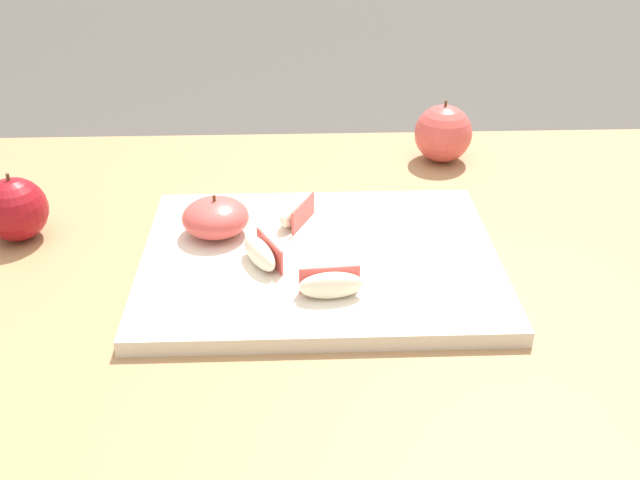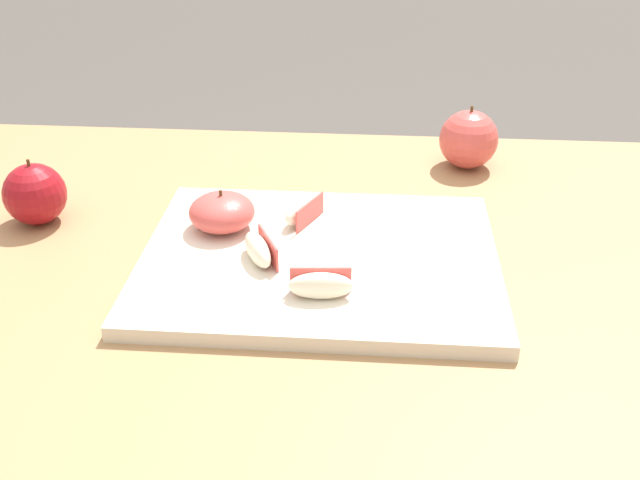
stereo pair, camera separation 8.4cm
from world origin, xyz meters
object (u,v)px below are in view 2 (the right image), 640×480
whole_apple_red_delicious (35,194)px  apple_half_skin_up (223,212)px  whole_apple_pink_lady (469,139)px  apple_wedge_left (303,210)px  apple_wedge_front (259,249)px  apple_wedge_middle (321,285)px  cutting_board (320,262)px

whole_apple_red_delicious → apple_half_skin_up: bearing=-7.2°
whole_apple_red_delicious → whole_apple_pink_lady: bearing=21.2°
whole_apple_pink_lady → apple_wedge_left: bearing=-134.9°
apple_wedge_front → apple_wedge_middle: same height
apple_wedge_left → whole_apple_pink_lady: 0.31m
cutting_board → apple_wedge_left: apple_wedge_left is taller
apple_wedge_front → whole_apple_pink_lady: 0.41m
whole_apple_pink_lady → apple_half_skin_up: bearing=-141.8°
cutting_board → apple_wedge_left: 0.09m
apple_half_skin_up → apple_wedge_middle: (0.13, -0.14, -0.01)m
whole_apple_pink_lady → whole_apple_red_delicious: size_ratio=1.08×
apple_wedge_left → whole_apple_pink_lady: (0.22, 0.22, 0.01)m
apple_half_skin_up → whole_apple_pink_lady: size_ratio=0.85×
cutting_board → apple_wedge_front: bearing=-165.6°
apple_wedge_middle → apple_wedge_left: (-0.04, 0.16, 0.00)m
apple_wedge_front → apple_wedge_middle: (0.07, -0.07, 0.00)m
apple_wedge_front → whole_apple_red_delicious: (-0.30, 0.10, 0.01)m
cutting_board → apple_wedge_front: apple_wedge_front is taller
apple_half_skin_up → apple_wedge_left: bearing=15.3°
whole_apple_red_delicious → cutting_board: bearing=-13.3°
cutting_board → apple_wedge_left: bearing=108.6°
whole_apple_pink_lady → whole_apple_red_delicious: 0.59m
cutting_board → apple_half_skin_up: 0.14m
apple_wedge_front → apple_half_skin_up: bearing=127.2°
cutting_board → apple_wedge_front: 0.07m
cutting_board → whole_apple_pink_lady: bearing=57.5°
apple_half_skin_up → apple_wedge_front: bearing=-52.8°
apple_wedge_front → whole_apple_pink_lady: whole_apple_pink_lady is taller
apple_half_skin_up → apple_wedge_left: size_ratio=1.13×
apple_wedge_front → whole_apple_red_delicious: bearing=160.9°
apple_half_skin_up → apple_wedge_front: 0.09m
apple_wedge_front → apple_wedge_left: (0.04, 0.10, 0.00)m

